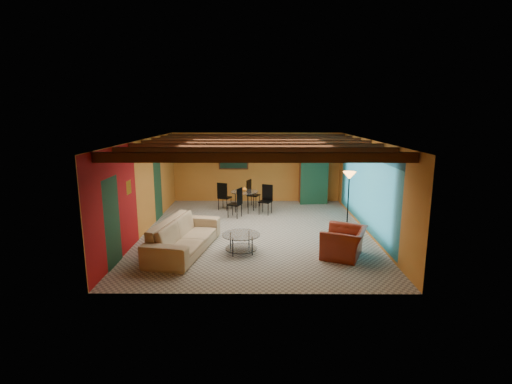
{
  "coord_description": "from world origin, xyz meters",
  "views": [
    {
      "loc": [
        0.06,
        -10.87,
        3.45
      ],
      "look_at": [
        0.0,
        0.2,
        1.15
      ],
      "focal_mm": 26.86,
      "sensor_mm": 36.0,
      "label": 1
    }
  ],
  "objects_px": {
    "dining_table": "(245,198)",
    "vase": "(245,181)",
    "sofa": "(184,236)",
    "armchair": "(344,242)",
    "coffee_table": "(241,243)",
    "floor_lamp": "(348,203)",
    "potted_plant": "(314,151)",
    "armoire": "(313,180)"
  },
  "relations": [
    {
      "from": "sofa",
      "to": "coffee_table",
      "type": "height_order",
      "value": "sofa"
    },
    {
      "from": "dining_table",
      "to": "vase",
      "type": "relative_size",
      "value": 11.12
    },
    {
      "from": "potted_plant",
      "to": "vase",
      "type": "distance_m",
      "value": 3.11
    },
    {
      "from": "vase",
      "to": "armoire",
      "type": "bearing_deg",
      "value": 28.32
    },
    {
      "from": "floor_lamp",
      "to": "vase",
      "type": "height_order",
      "value": "floor_lamp"
    },
    {
      "from": "potted_plant",
      "to": "armoire",
      "type": "bearing_deg",
      "value": 0.0
    },
    {
      "from": "dining_table",
      "to": "floor_lamp",
      "type": "height_order",
      "value": "floor_lamp"
    },
    {
      "from": "sofa",
      "to": "dining_table",
      "type": "bearing_deg",
      "value": -8.72
    },
    {
      "from": "coffee_table",
      "to": "vase",
      "type": "relative_size",
      "value": 5.41
    },
    {
      "from": "dining_table",
      "to": "armoire",
      "type": "xyz_separation_m",
      "value": [
        2.61,
        1.41,
        0.39
      ]
    },
    {
      "from": "dining_table",
      "to": "sofa",
      "type": "bearing_deg",
      "value": -109.34
    },
    {
      "from": "sofa",
      "to": "armchair",
      "type": "bearing_deg",
      "value": -84.4
    },
    {
      "from": "vase",
      "to": "armchair",
      "type": "bearing_deg",
      "value": -59.14
    },
    {
      "from": "armoire",
      "to": "armchair",
      "type": "bearing_deg",
      "value": -95.82
    },
    {
      "from": "sofa",
      "to": "dining_table",
      "type": "relative_size",
      "value": 1.41
    },
    {
      "from": "armchair",
      "to": "armoire",
      "type": "height_order",
      "value": "armoire"
    },
    {
      "from": "sofa",
      "to": "armoire",
      "type": "xyz_separation_m",
      "value": [
        4.0,
        5.36,
        0.5
      ]
    },
    {
      "from": "dining_table",
      "to": "floor_lamp",
      "type": "xyz_separation_m",
      "value": [
        3.06,
        -2.45,
        0.4
      ]
    },
    {
      "from": "coffee_table",
      "to": "floor_lamp",
      "type": "distance_m",
      "value": 3.47
    },
    {
      "from": "floor_lamp",
      "to": "armchair",
      "type": "bearing_deg",
      "value": -104.97
    },
    {
      "from": "floor_lamp",
      "to": "vase",
      "type": "bearing_deg",
      "value": 141.37
    },
    {
      "from": "armchair",
      "to": "vase",
      "type": "distance_m",
      "value": 5.06
    },
    {
      "from": "coffee_table",
      "to": "potted_plant",
      "type": "relative_size",
      "value": 2.18
    },
    {
      "from": "sofa",
      "to": "armchair",
      "type": "xyz_separation_m",
      "value": [
        3.96,
        -0.35,
        -0.04
      ]
    },
    {
      "from": "armchair",
      "to": "potted_plant",
      "type": "relative_size",
      "value": 2.52
    },
    {
      "from": "armchair",
      "to": "dining_table",
      "type": "bearing_deg",
      "value": -125.52
    },
    {
      "from": "dining_table",
      "to": "vase",
      "type": "xyz_separation_m",
      "value": [
        0.0,
        0.0,
        0.6
      ]
    },
    {
      "from": "dining_table",
      "to": "potted_plant",
      "type": "relative_size",
      "value": 4.48
    },
    {
      "from": "sofa",
      "to": "floor_lamp",
      "type": "distance_m",
      "value": 4.73
    },
    {
      "from": "dining_table",
      "to": "vase",
      "type": "bearing_deg",
      "value": 0.0
    },
    {
      "from": "sofa",
      "to": "armchair",
      "type": "relative_size",
      "value": 2.5
    },
    {
      "from": "floor_lamp",
      "to": "vase",
      "type": "relative_size",
      "value": 10.32
    },
    {
      "from": "coffee_table",
      "to": "vase",
      "type": "bearing_deg",
      "value": 90.73
    },
    {
      "from": "armchair",
      "to": "vase",
      "type": "height_order",
      "value": "vase"
    },
    {
      "from": "dining_table",
      "to": "potted_plant",
      "type": "xyz_separation_m",
      "value": [
        2.61,
        1.41,
        1.51
      ]
    },
    {
      "from": "potted_plant",
      "to": "sofa",
      "type": "bearing_deg",
      "value": -126.74
    },
    {
      "from": "coffee_table",
      "to": "potted_plant",
      "type": "bearing_deg",
      "value": 64.79
    },
    {
      "from": "armchair",
      "to": "coffee_table",
      "type": "xyz_separation_m",
      "value": [
        -2.52,
        0.26,
        -0.12
      ]
    },
    {
      "from": "armchair",
      "to": "potted_plant",
      "type": "height_order",
      "value": "potted_plant"
    },
    {
      "from": "dining_table",
      "to": "potted_plant",
      "type": "distance_m",
      "value": 3.33
    },
    {
      "from": "armoire",
      "to": "coffee_table",
      "type": "bearing_deg",
      "value": -120.58
    },
    {
      "from": "dining_table",
      "to": "armoire",
      "type": "height_order",
      "value": "armoire"
    }
  ]
}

